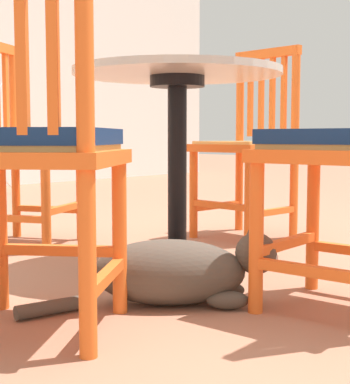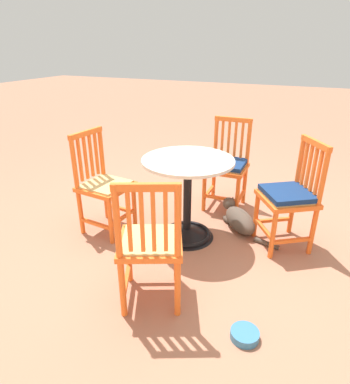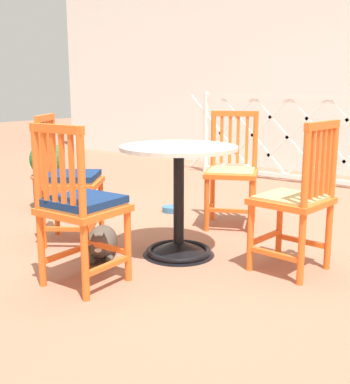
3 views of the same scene
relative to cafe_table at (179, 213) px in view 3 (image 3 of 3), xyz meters
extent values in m
plane|color=#A36B51|center=(-0.11, -0.06, -0.28)|extent=(24.00, 24.00, 0.00)
cylinder|color=white|center=(-1.67, 2.92, 0.24)|extent=(0.06, 0.06, 1.05)
cube|color=white|center=(-0.31, 2.92, -0.22)|extent=(2.74, 0.04, 0.05)
cube|color=white|center=(-0.31, 2.92, 0.70)|extent=(2.74, 0.04, 0.05)
cube|color=white|center=(-1.45, 2.92, 0.24)|extent=(0.95, 0.02, 0.95)
cube|color=white|center=(-0.99, 2.92, 0.24)|extent=(0.95, 0.02, 0.95)
cube|color=white|center=(-0.53, 2.92, 0.24)|extent=(0.95, 0.02, 0.95)
cube|color=white|center=(-0.08, 2.92, 0.24)|extent=(0.95, 0.02, 0.95)
cube|color=white|center=(-1.45, 2.92, 0.24)|extent=(0.95, 0.02, 0.95)
cube|color=white|center=(-0.99, 2.92, 0.24)|extent=(0.95, 0.02, 0.95)
cube|color=white|center=(-0.53, 2.92, 0.24)|extent=(0.95, 0.02, 0.95)
cube|color=white|center=(-0.08, 2.92, 0.24)|extent=(0.95, 0.02, 0.95)
cone|color=black|center=(0.00, 0.00, -0.23)|extent=(0.48, 0.48, 0.10)
torus|color=black|center=(0.00, 0.00, -0.26)|extent=(0.44, 0.44, 0.04)
cylinder|color=black|center=(0.00, 0.00, 0.09)|extent=(0.07, 0.07, 0.66)
cylinder|color=black|center=(0.00, 0.00, 0.40)|extent=(0.20, 0.20, 0.04)
cylinder|color=beige|center=(0.00, 0.00, 0.43)|extent=(0.76, 0.76, 0.02)
cylinder|color=orange|center=(-0.31, -0.54, -0.06)|extent=(0.04, 0.04, 0.45)
cylinder|color=orange|center=(0.03, -0.54, -0.06)|extent=(0.04, 0.04, 0.45)
cylinder|color=orange|center=(-0.31, -0.88, 0.17)|extent=(0.04, 0.04, 0.91)
cylinder|color=orange|center=(0.03, -0.88, 0.17)|extent=(0.04, 0.04, 0.91)
cube|color=orange|center=(-0.31, -0.71, -0.14)|extent=(0.03, 0.34, 0.03)
cube|color=orange|center=(0.03, -0.71, -0.14)|extent=(0.03, 0.34, 0.03)
cube|color=orange|center=(-0.14, -0.54, -0.11)|extent=(0.34, 0.03, 0.03)
cube|color=orange|center=(-0.14, -0.71, 0.15)|extent=(0.41, 0.41, 0.04)
cube|color=tan|center=(-0.14, -0.71, 0.17)|extent=(0.36, 0.36, 0.02)
cube|color=orange|center=(-0.24, -0.88, 0.40)|extent=(0.02, 0.02, 0.39)
cube|color=orange|center=(-0.17, -0.88, 0.40)|extent=(0.02, 0.02, 0.39)
cube|color=orange|center=(-0.10, -0.88, 0.40)|extent=(0.02, 0.02, 0.39)
cube|color=orange|center=(-0.03, -0.88, 0.40)|extent=(0.02, 0.02, 0.39)
cube|color=orange|center=(-0.14, -0.88, 0.61)|extent=(0.38, 0.04, 0.04)
cube|color=navy|center=(-0.14, -0.71, 0.20)|extent=(0.37, 0.37, 0.04)
cylinder|color=orange|center=(0.52, 0.02, -0.06)|extent=(0.04, 0.04, 0.45)
cylinder|color=orange|center=(0.55, 0.36, -0.06)|extent=(0.04, 0.04, 0.45)
cylinder|color=orange|center=(0.86, -0.01, 0.17)|extent=(0.04, 0.04, 0.91)
cylinder|color=orange|center=(0.89, 0.33, 0.17)|extent=(0.04, 0.04, 0.91)
cube|color=orange|center=(0.69, 0.01, -0.14)|extent=(0.34, 0.06, 0.03)
cube|color=orange|center=(0.72, 0.34, -0.14)|extent=(0.34, 0.06, 0.03)
cube|color=orange|center=(0.54, 0.19, -0.11)|extent=(0.06, 0.34, 0.03)
cube|color=orange|center=(0.70, 0.17, 0.15)|extent=(0.44, 0.44, 0.04)
cube|color=tan|center=(0.70, 0.17, 0.17)|extent=(0.38, 0.38, 0.02)
cube|color=orange|center=(0.86, 0.06, 0.40)|extent=(0.02, 0.03, 0.39)
cube|color=orange|center=(0.87, 0.12, 0.40)|extent=(0.02, 0.03, 0.39)
cube|color=orange|center=(0.88, 0.19, 0.40)|extent=(0.02, 0.03, 0.39)
cube|color=orange|center=(0.88, 0.26, 0.40)|extent=(0.02, 0.03, 0.39)
cube|color=orange|center=(0.87, 0.16, 0.61)|extent=(0.07, 0.38, 0.04)
cylinder|color=orange|center=(0.16, 0.72, -0.06)|extent=(0.04, 0.04, 0.45)
cylinder|color=orange|center=(-0.15, 0.58, -0.06)|extent=(0.04, 0.04, 0.45)
cylinder|color=orange|center=(0.01, 1.03, 0.17)|extent=(0.04, 0.04, 0.91)
cylinder|color=orange|center=(-0.30, 0.89, 0.17)|extent=(0.04, 0.04, 0.91)
cube|color=orange|center=(0.08, 0.88, -0.14)|extent=(0.17, 0.32, 0.03)
cube|color=orange|center=(-0.22, 0.74, -0.14)|extent=(0.17, 0.32, 0.03)
cube|color=orange|center=(0.00, 0.65, -0.11)|extent=(0.32, 0.17, 0.03)
cube|color=orange|center=(-0.07, 0.81, 0.15)|extent=(0.53, 0.53, 0.04)
cube|color=tan|center=(-0.07, 0.81, 0.17)|extent=(0.46, 0.46, 0.02)
cube|color=orange|center=(-0.05, 1.00, 0.40)|extent=(0.03, 0.03, 0.39)
cube|color=orange|center=(-0.11, 0.98, 0.40)|extent=(0.03, 0.03, 0.39)
cube|color=orange|center=(-0.17, 0.95, 0.40)|extent=(0.03, 0.03, 0.39)
cube|color=orange|center=(-0.23, 0.92, 0.40)|extent=(0.03, 0.03, 0.39)
cube|color=orange|center=(-0.14, 0.96, 0.61)|extent=(0.36, 0.19, 0.04)
cylinder|color=orange|center=(-0.74, 0.03, -0.06)|extent=(0.04, 0.04, 0.45)
cylinder|color=orange|center=(-0.55, -0.26, -0.06)|extent=(0.04, 0.04, 0.45)
cylinder|color=orange|center=(-1.02, -0.16, 0.17)|extent=(0.04, 0.04, 0.91)
cylinder|color=orange|center=(-0.83, -0.44, 0.17)|extent=(0.04, 0.04, 0.91)
cube|color=orange|center=(-0.88, -0.07, -0.14)|extent=(0.30, 0.21, 0.03)
cube|color=orange|center=(-0.69, -0.35, -0.14)|extent=(0.30, 0.21, 0.03)
cube|color=orange|center=(-0.64, -0.11, -0.11)|extent=(0.21, 0.30, 0.03)
cube|color=orange|center=(-0.79, -0.21, 0.15)|extent=(0.55, 0.55, 0.04)
cube|color=tan|center=(-0.79, -0.21, 0.17)|extent=(0.49, 0.49, 0.02)
cube|color=orange|center=(-0.98, -0.22, 0.40)|extent=(0.03, 0.03, 0.39)
cube|color=orange|center=(-0.95, -0.28, 0.40)|extent=(0.03, 0.03, 0.39)
cube|color=orange|center=(-0.91, -0.33, 0.40)|extent=(0.03, 0.03, 0.39)
cube|color=orange|center=(-0.87, -0.39, 0.40)|extent=(0.03, 0.03, 0.39)
cube|color=orange|center=(-0.93, -0.30, 0.61)|extent=(0.24, 0.33, 0.04)
cube|color=navy|center=(-0.79, -0.21, 0.20)|extent=(0.50, 0.50, 0.04)
ellipsoid|color=#4C4238|center=(-0.40, -0.31, -0.19)|extent=(0.44, 0.47, 0.19)
ellipsoid|color=silver|center=(-0.34, -0.38, -0.20)|extent=(0.23, 0.23, 0.14)
sphere|color=#4C4238|center=(-0.24, -0.50, -0.13)|extent=(0.12, 0.12, 0.12)
ellipsoid|color=silver|center=(-0.22, -0.53, -0.15)|extent=(0.07, 0.07, 0.04)
cone|color=#4C4238|center=(-0.23, -0.47, -0.08)|extent=(0.04, 0.04, 0.04)
cone|color=#4C4238|center=(-0.28, -0.51, -0.08)|extent=(0.04, 0.04, 0.04)
ellipsoid|color=#4C4238|center=(-0.26, -0.40, -0.26)|extent=(0.12, 0.13, 0.05)
ellipsoid|color=#4C4238|center=(-0.34, -0.47, -0.26)|extent=(0.12, 0.13, 0.05)
cylinder|color=#4C4238|center=(-0.68, -0.14, -0.26)|extent=(0.22, 0.10, 0.04)
cylinder|color=#B25B3D|center=(-1.72, 0.34, -0.12)|extent=(0.28, 0.28, 0.32)
torus|color=#B25B3D|center=(-1.72, 0.34, 0.02)|extent=(0.32, 0.32, 0.04)
sphere|color=#2D6B33|center=(-1.72, 0.34, 0.18)|extent=(0.32, 0.32, 0.32)
cylinder|color=teal|center=(-0.73, 0.91, -0.26)|extent=(0.17, 0.17, 0.05)
camera|label=1|loc=(-1.68, -1.41, 0.20)|focal=55.77mm
camera|label=2|loc=(-0.93, 2.37, 1.31)|focal=30.92mm
camera|label=3|loc=(1.85, -2.56, 0.81)|focal=46.35mm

